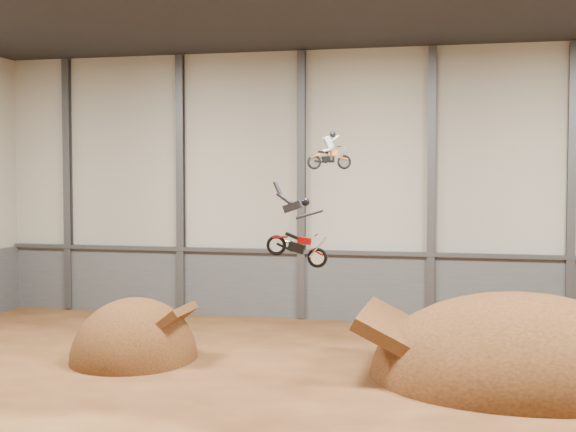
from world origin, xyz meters
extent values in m
plane|color=#4D2A14|center=(0.00, 0.00, 0.00)|extent=(40.00, 40.00, 0.00)
cube|color=#B6B3A1|center=(0.00, 15.00, 7.00)|extent=(40.00, 0.10, 14.00)
cube|color=#515358|center=(0.00, 14.90, 1.75)|extent=(39.80, 0.18, 3.50)
cube|color=#47494F|center=(0.00, 14.75, 3.55)|extent=(39.80, 0.35, 0.20)
cube|color=#47494F|center=(-16.67, 14.80, 7.00)|extent=(0.40, 0.36, 13.90)
cube|color=#47494F|center=(-10.00, 14.80, 7.00)|extent=(0.40, 0.36, 13.90)
cube|color=#47494F|center=(-3.33, 14.80, 7.00)|extent=(0.40, 0.36, 13.90)
cube|color=#47494F|center=(3.33, 14.80, 7.00)|extent=(0.40, 0.36, 13.90)
cube|color=#47494F|center=(10.00, 14.80, 7.00)|extent=(0.40, 0.36, 13.90)
ellipsoid|color=#3B1F0E|center=(-8.09, 4.30, 0.00)|extent=(5.06, 5.84, 5.06)
ellipsoid|color=#3B1F0E|center=(7.12, 4.62, 0.00)|extent=(11.07, 9.79, 6.38)
camera|label=1|loc=(5.39, -25.94, 7.59)|focal=50.00mm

